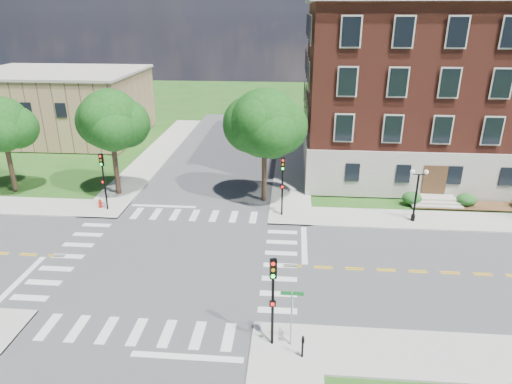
# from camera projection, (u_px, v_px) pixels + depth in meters

# --- Properties ---
(ground) EXTENTS (160.00, 160.00, 0.00)m
(ground) POSITION_uv_depth(u_px,v_px,m) (172.00, 261.00, 30.32)
(ground) COLOR #1B4814
(ground) RESTS_ON ground
(road_ew) EXTENTS (90.00, 12.00, 0.01)m
(road_ew) POSITION_uv_depth(u_px,v_px,m) (172.00, 261.00, 30.31)
(road_ew) COLOR #3D3D3F
(road_ew) RESTS_ON ground
(road_ns) EXTENTS (12.00, 90.00, 0.01)m
(road_ns) POSITION_uv_depth(u_px,v_px,m) (172.00, 261.00, 30.31)
(road_ns) COLOR #3D3D3F
(road_ns) RESTS_ON ground
(sidewalk_ne) EXTENTS (34.00, 34.00, 0.12)m
(sidewalk_ne) POSITION_uv_depth(u_px,v_px,m) (372.00, 184.00, 43.32)
(sidewalk_ne) COLOR #9E9B93
(sidewalk_ne) RESTS_ON ground
(sidewalk_nw) EXTENTS (34.00, 34.00, 0.12)m
(sidewalk_nw) POSITION_uv_depth(u_px,v_px,m) (60.00, 175.00, 45.69)
(sidewalk_nw) COLOR #9E9B93
(sidewalk_nw) RESTS_ON ground
(crosswalk_east) EXTENTS (2.20, 10.20, 0.02)m
(crosswalk_east) POSITION_uv_depth(u_px,v_px,m) (280.00, 266.00, 29.76)
(crosswalk_east) COLOR silver
(crosswalk_east) RESTS_ON ground
(stop_bar_east) EXTENTS (0.40, 5.50, 0.00)m
(stop_bar_east) POSITION_uv_depth(u_px,v_px,m) (304.00, 245.00, 32.41)
(stop_bar_east) COLOR silver
(stop_bar_east) RESTS_ON ground
(main_building) EXTENTS (30.60, 22.40, 16.50)m
(main_building) POSITION_uv_depth(u_px,v_px,m) (457.00, 86.00, 45.67)
(main_building) COLOR #A19D8E
(main_building) RESTS_ON ground
(secondary_building) EXTENTS (20.40, 15.40, 8.30)m
(secondary_building) POSITION_uv_depth(u_px,v_px,m) (60.00, 104.00, 58.13)
(secondary_building) COLOR #A17C58
(secondary_building) RESTS_ON ground
(tree_b) EXTENTS (4.67, 4.67, 8.54)m
(tree_b) POSITION_uv_depth(u_px,v_px,m) (2.00, 124.00, 39.50)
(tree_b) COLOR #2E2017
(tree_b) RESTS_ON ground
(tree_c) EXTENTS (5.22, 5.22, 9.32)m
(tree_c) POSITION_uv_depth(u_px,v_px,m) (110.00, 120.00, 38.64)
(tree_c) COLOR #2E2017
(tree_c) RESTS_ON ground
(tree_d) EXTENTS (5.72, 5.72, 9.62)m
(tree_d) POSITION_uv_depth(u_px,v_px,m) (265.00, 123.00, 37.37)
(tree_d) COLOR #2E2017
(tree_d) RESTS_ON ground
(traffic_signal_se) EXTENTS (0.36, 0.42, 4.80)m
(traffic_signal_se) POSITION_uv_depth(u_px,v_px,m) (273.00, 291.00, 21.54)
(traffic_signal_se) COLOR black
(traffic_signal_se) RESTS_ON ground
(traffic_signal_ne) EXTENTS (0.34, 0.38, 4.80)m
(traffic_signal_ne) POSITION_uv_depth(u_px,v_px,m) (283.00, 179.00, 35.69)
(traffic_signal_ne) COLOR black
(traffic_signal_ne) RESTS_ON ground
(traffic_signal_nw) EXTENTS (0.38, 0.45, 4.80)m
(traffic_signal_nw) POSITION_uv_depth(u_px,v_px,m) (103.00, 174.00, 36.68)
(traffic_signal_nw) COLOR black
(traffic_signal_nw) RESTS_ON ground
(twin_lamp_west) EXTENTS (1.36, 0.36, 4.23)m
(twin_lamp_west) POSITION_uv_depth(u_px,v_px,m) (417.00, 192.00, 34.92)
(twin_lamp_west) COLOR black
(twin_lamp_west) RESTS_ON ground
(street_sign_pole) EXTENTS (1.10, 1.10, 3.10)m
(street_sign_pole) POSITION_uv_depth(u_px,v_px,m) (292.00, 308.00, 21.80)
(street_sign_pole) COLOR gray
(street_sign_pole) RESTS_ON ground
(push_button_post) EXTENTS (0.14, 0.21, 1.20)m
(push_button_post) POSITION_uv_depth(u_px,v_px,m) (303.00, 346.00, 21.55)
(push_button_post) COLOR black
(push_button_post) RESTS_ON ground
(fire_hydrant) EXTENTS (0.35, 0.35, 0.75)m
(fire_hydrant) POSITION_uv_depth(u_px,v_px,m) (100.00, 204.00, 38.05)
(fire_hydrant) COLOR #A5150C
(fire_hydrant) RESTS_ON ground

